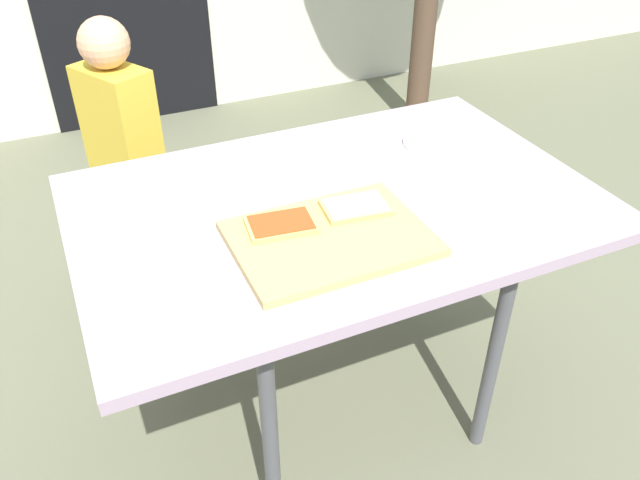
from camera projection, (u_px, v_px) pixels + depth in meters
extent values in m
plane|color=#62644C|center=(333.00, 398.00, 2.02)|extent=(16.00, 16.00, 0.00)
cube|color=#AC93A7|center=(337.00, 205.00, 1.61)|extent=(1.29, 0.84, 0.03)
cylinder|color=#4C4C51|center=(270.00, 436.00, 1.48)|extent=(0.04, 0.04, 0.70)
cylinder|color=#4C4C51|center=(494.00, 355.00, 1.69)|extent=(0.04, 0.04, 0.70)
cylinder|color=#4C4C51|center=(197.00, 280.00, 1.95)|extent=(0.04, 0.04, 0.70)
cylinder|color=#4C4C51|center=(379.00, 231.00, 2.16)|extent=(0.04, 0.04, 0.70)
cube|color=tan|center=(330.00, 238.00, 1.44)|extent=(0.44, 0.32, 0.02)
cube|color=#D8B260|center=(356.00, 208.00, 1.52)|extent=(0.17, 0.12, 0.01)
cube|color=#F6E6A8|center=(356.00, 205.00, 1.51)|extent=(0.15, 0.11, 0.00)
cube|color=#D8B260|center=(281.00, 225.00, 1.46)|extent=(0.17, 0.12, 0.01)
cube|color=#AB4319|center=(281.00, 222.00, 1.45)|extent=(0.15, 0.11, 0.00)
cylinder|color=white|center=(439.00, 143.00, 1.84)|extent=(0.20, 0.20, 0.01)
cylinder|color=#23314F|center=(130.00, 234.00, 2.36)|extent=(0.09, 0.09, 0.46)
cylinder|color=#23314F|center=(156.00, 248.00, 2.29)|extent=(0.09, 0.09, 0.46)
cube|color=gold|center=(121.00, 131.00, 2.07)|extent=(0.24, 0.28, 0.42)
sphere|color=#E5A377|center=(104.00, 43.00, 1.91)|extent=(0.15, 0.15, 0.15)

